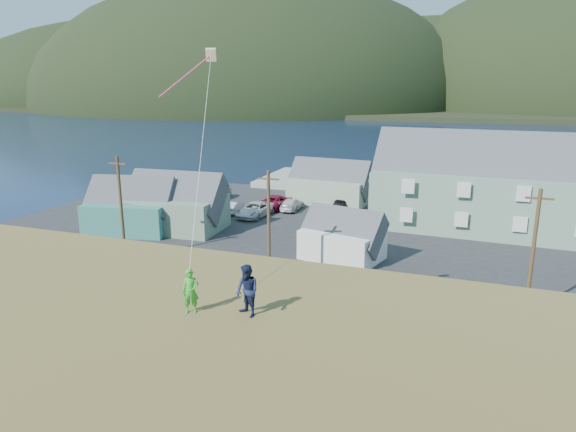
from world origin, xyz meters
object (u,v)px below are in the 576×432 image
Objects in this scene: shed_palegreen_near at (175,204)px; kite_flyer_navy at (247,291)px; wharf at (353,182)px; shed_palegreen_far at (330,183)px; kite_flyer_green at (191,291)px; shed_teal at (132,207)px; shed_white at (342,236)px; lodge at (554,189)px.

shed_palegreen_near is 5.99× the size of kite_flyer_navy.
kite_flyer_navy is at bearing -80.47° from wharf.
kite_flyer_green is at bearing -74.94° from shed_palegreen_far.
shed_teal is 21.71m from shed_white.
shed_teal is 23.95m from shed_palegreen_far.
shed_white is at bearing -66.47° from shed_palegreen_far.
lodge reaches higher than shed_white.
wharf is at bearing 51.93° from shed_teal.
kite_flyer_navy is (-13.77, -39.76, 3.46)m from lodge.
lodge is 3.61× the size of shed_teal.
shed_palegreen_far is at bearing 167.75° from lodge.
shed_palegreen_near is at bearing -119.03° from shed_palegreen_far.
lodge is 23.39× the size of kite_flyer_green.
kite_flyer_navy reaches higher than shed_teal.
shed_teal is at bearing -156.33° from shed_palegreen_near.
lodge is at bearing 13.61° from shed_palegreen_near.
lodge is (23.51, -18.28, 4.13)m from wharf.
kite_flyer_navy reaches higher than shed_palegreen_near.
lodge is 40.74m from shed_teal.
shed_white is at bearing -78.60° from wharf.
shed_palegreen_near is at bearing 97.59° from kite_flyer_green.
shed_white is 5.16× the size of kite_flyer_green.
shed_teal is 1.26× the size of shed_white.
kite_flyer_navy is at bearing -68.72° from shed_white.
lodge is 42.21m from kite_flyer_navy.
kite_flyer_green is 0.87× the size of kite_flyer_navy.
shed_palegreen_near is 0.98× the size of shed_palegreen_far.
kite_flyer_green is (7.94, -58.44, 7.48)m from wharf.
lodge is at bearing -37.87° from wharf.
kite_flyer_navy is at bearing -13.10° from kite_flyer_green.
lodge reaches higher than kite_flyer_green.
shed_palegreen_far is 47.29m from kite_flyer_navy.
kite_flyer_green is at bearing -72.69° from shed_white.
kite_flyer_green is at bearing -82.26° from wharf.
lodge is 22.00m from shed_white.
kite_flyer_green is at bearing -59.90° from shed_palegreen_near.
wharf is 32.61m from shed_white.
kite_flyer_navy is at bearing -59.26° from shed_teal.
kite_flyer_green is 1.85m from kite_flyer_navy.
shed_white is at bearing -139.01° from lodge.
kite_flyer_navy is (9.87, -45.92, 5.51)m from shed_palegreen_far.
wharf is 34.33m from shed_teal.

